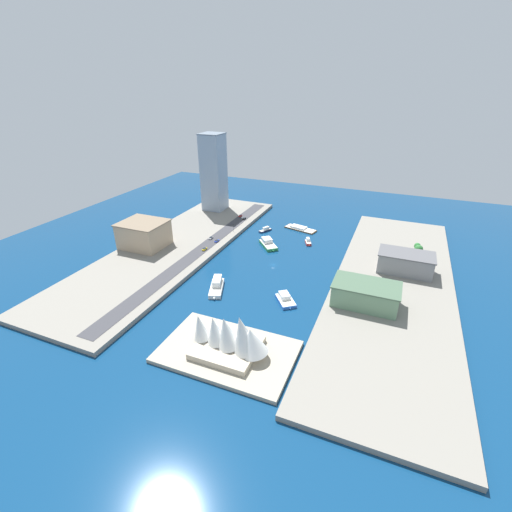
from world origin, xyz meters
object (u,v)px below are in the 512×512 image
at_px(opera_landmark, 232,337).
at_px(tower_tall_glass, 214,173).
at_px(tugboat_red, 308,242).
at_px(apartment_midrise_tan, 144,234).
at_px(sedan_silver, 211,238).
at_px(patrol_launch_navy, 265,230).
at_px(catamaran_blue, 285,299).
at_px(terminal_long_green, 365,294).
at_px(barge_flat_brown, 300,228).
at_px(pickup_red, 240,216).
at_px(hatchback_blue, 217,241).
at_px(warehouse_low_gray, 405,262).
at_px(traffic_light_waterfront, 233,227).
at_px(ferry_white_commuter, 217,286).
at_px(suv_black, 244,218).
at_px(taxi_yellow_cab, 205,249).
at_px(ferry_green_doubledeck, 268,244).

bearing_deg(opera_landmark, tower_tall_glass, -59.54).
xyz_separation_m(tugboat_red, apartment_midrise_tan, (112.46, 57.50, 10.91)).
relative_size(tower_tall_glass, sedan_silver, 15.87).
height_order(patrol_launch_navy, sedan_silver, sedan_silver).
height_order(catamaran_blue, apartment_midrise_tan, apartment_midrise_tan).
bearing_deg(terminal_long_green, sedan_silver, -20.88).
bearing_deg(catamaran_blue, barge_flat_brown, -78.02).
bearing_deg(pickup_red, opera_landmark, 113.54).
height_order(barge_flat_brown, hatchback_blue, hatchback_blue).
distance_m(warehouse_low_gray, traffic_light_waterfront, 135.94).
xyz_separation_m(ferry_white_commuter, sedan_silver, (38.34, -61.91, 1.40)).
xyz_separation_m(ferry_white_commuter, tower_tall_glass, (70.95, -130.18, 36.13)).
distance_m(hatchback_blue, opera_landmark, 126.87).
bearing_deg(traffic_light_waterfront, suv_black, -83.16).
height_order(apartment_midrise_tan, taxi_yellow_cab, apartment_midrise_tan).
bearing_deg(catamaran_blue, pickup_red, -54.59).
relative_size(barge_flat_brown, suv_black, 5.98).
bearing_deg(warehouse_low_gray, ferry_white_commuter, 30.99).
distance_m(tugboat_red, patrol_launch_navy, 42.36).
height_order(tugboat_red, taxi_yellow_cab, taxi_yellow_cab).
distance_m(catamaran_blue, opera_landmark, 53.97).
bearing_deg(barge_flat_brown, opera_landmark, 95.17).
height_order(taxi_yellow_cab, traffic_light_waterfront, traffic_light_waterfront).
bearing_deg(sedan_silver, terminal_long_green, 159.12).
relative_size(tower_tall_glass, hatchback_blue, 14.92).
relative_size(patrol_launch_navy, apartment_midrise_tan, 0.39).
bearing_deg(hatchback_blue, barge_flat_brown, -131.85).
relative_size(ferry_white_commuter, apartment_midrise_tan, 0.70).
xyz_separation_m(tugboat_red, warehouse_low_gray, (-71.69, 25.41, 7.91)).
xyz_separation_m(warehouse_low_gray, opera_landmark, (71.29, 112.89, 1.07)).
height_order(ferry_white_commuter, pickup_red, ferry_white_commuter).
bearing_deg(tower_tall_glass, barge_flat_brown, 171.00).
xyz_separation_m(tower_tall_glass, traffic_light_waterfront, (-42.31, 47.16, -31.33)).
relative_size(patrol_launch_navy, hatchback_blue, 2.67).
distance_m(terminal_long_green, sedan_silver, 133.94).
relative_size(barge_flat_brown, traffic_light_waterfront, 4.47).
distance_m(pickup_red, opera_landmark, 183.44).
distance_m(tugboat_red, pickup_red, 78.69).
height_order(patrol_launch_navy, traffic_light_waterfront, traffic_light_waterfront).
distance_m(tugboat_red, traffic_light_waterfront, 63.37).
bearing_deg(apartment_midrise_tan, ferry_green_doubledeck, -153.96).
height_order(traffic_light_waterfront, opera_landmark, opera_landmark).
distance_m(ferry_green_doubledeck, barge_flat_brown, 45.09).
relative_size(catamaran_blue, patrol_launch_navy, 1.35).
distance_m(ferry_green_doubledeck, tower_tall_glass, 102.86).
distance_m(tugboat_red, opera_landmark, 138.59).
relative_size(ferry_green_doubledeck, pickup_red, 4.58).
relative_size(suv_black, taxi_yellow_cab, 0.96).
xyz_separation_m(tugboat_red, patrol_launch_navy, (40.79, -11.42, -0.21)).
height_order(ferry_green_doubledeck, catamaran_blue, ferry_green_doubledeck).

